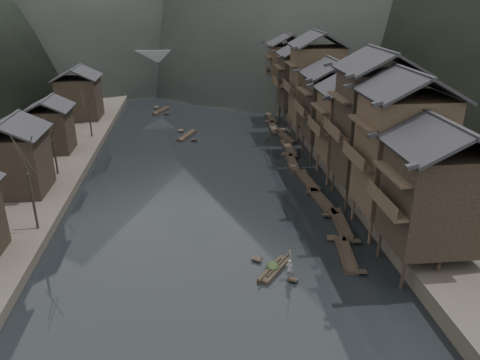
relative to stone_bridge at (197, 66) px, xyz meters
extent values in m
plane|color=black|center=(0.00, -72.00, -5.11)|extent=(300.00, 300.00, 0.00)
cube|color=#2D2823|center=(35.00, -32.00, -4.21)|extent=(40.00, 200.00, 1.80)
cylinder|color=black|center=(14.20, -82.40, -3.81)|extent=(0.30, 0.30, 2.90)
cylinder|color=black|center=(14.20, -77.60, -3.81)|extent=(0.30, 0.30, 2.90)
cylinder|color=black|center=(16.95, -82.40, -3.81)|extent=(0.30, 0.30, 2.90)
cylinder|color=black|center=(16.95, -77.60, -3.81)|extent=(0.30, 0.30, 2.90)
cube|color=black|center=(17.30, -80.00, 1.39)|extent=(7.00, 6.00, 7.80)
cube|color=black|center=(13.30, -80.00, 1.00)|extent=(1.20, 5.70, 0.25)
cylinder|color=black|center=(14.20, -75.40, -3.81)|extent=(0.30, 0.30, 2.90)
cylinder|color=black|center=(14.20, -70.60, -3.81)|extent=(0.30, 0.30, 2.90)
cylinder|color=black|center=(16.95, -75.40, -3.81)|extent=(0.30, 0.30, 2.90)
cylinder|color=black|center=(16.95, -70.60, -3.81)|extent=(0.30, 0.30, 2.90)
cube|color=black|center=(17.30, -73.00, 2.70)|extent=(7.00, 6.00, 10.43)
cube|color=black|center=(13.30, -73.00, 2.18)|extent=(1.20, 5.70, 0.25)
cylinder|color=black|center=(14.20, -68.40, -3.81)|extent=(0.30, 0.30, 2.90)
cylinder|color=black|center=(14.20, -63.60, -3.81)|extent=(0.30, 0.30, 2.90)
cylinder|color=black|center=(16.95, -68.40, -3.81)|extent=(0.30, 0.30, 2.90)
cylinder|color=black|center=(16.95, -63.60, -3.81)|extent=(0.30, 0.30, 2.90)
cube|color=black|center=(17.30, -66.00, 3.19)|extent=(7.00, 6.00, 11.39)
cube|color=black|center=(13.30, -66.00, 2.62)|extent=(1.20, 5.70, 0.25)
cylinder|color=black|center=(14.20, -61.40, -3.81)|extent=(0.30, 0.30, 2.90)
cylinder|color=black|center=(14.20, -56.60, -3.81)|extent=(0.30, 0.30, 2.90)
cylinder|color=black|center=(16.95, -61.40, -3.81)|extent=(0.30, 0.30, 2.90)
cylinder|color=black|center=(16.95, -56.60, -3.81)|extent=(0.30, 0.30, 2.90)
cube|color=black|center=(17.30, -59.00, 1.42)|extent=(7.00, 6.00, 7.85)
cube|color=black|center=(13.30, -59.00, 1.02)|extent=(1.20, 5.70, 0.25)
cylinder|color=black|center=(14.20, -53.40, -3.81)|extent=(0.30, 0.30, 2.90)
cylinder|color=black|center=(14.20, -48.60, -3.81)|extent=(0.30, 0.30, 2.90)
cylinder|color=black|center=(16.95, -53.40, -3.81)|extent=(0.30, 0.30, 2.90)
cylinder|color=black|center=(16.95, -48.60, -3.81)|extent=(0.30, 0.30, 2.90)
cube|color=black|center=(17.30, -51.00, 1.67)|extent=(7.00, 6.00, 8.36)
cube|color=black|center=(13.30, -51.00, 1.25)|extent=(1.20, 5.70, 0.25)
cylinder|color=black|center=(14.20, -44.40, -3.81)|extent=(0.30, 0.30, 2.90)
cylinder|color=black|center=(14.20, -39.60, -3.81)|extent=(0.30, 0.30, 2.90)
cylinder|color=black|center=(16.95, -44.40, -3.81)|extent=(0.30, 0.30, 2.90)
cylinder|color=black|center=(16.95, -39.60, -3.81)|extent=(0.30, 0.30, 2.90)
cube|color=black|center=(17.30, -42.00, 3.08)|extent=(7.00, 6.00, 11.18)
cube|color=black|center=(13.30, -42.00, 2.52)|extent=(1.20, 5.70, 0.25)
cylinder|color=black|center=(14.20, -34.40, -3.81)|extent=(0.30, 0.30, 2.90)
cylinder|color=black|center=(14.20, -29.60, -3.81)|extent=(0.30, 0.30, 2.90)
cylinder|color=black|center=(16.95, -34.40, -3.81)|extent=(0.30, 0.30, 2.90)
cylinder|color=black|center=(16.95, -29.60, -3.81)|extent=(0.30, 0.30, 2.90)
cube|color=black|center=(17.30, -32.00, 1.84)|extent=(7.00, 6.00, 8.70)
cube|color=black|center=(13.30, -32.00, 1.41)|extent=(1.20, 5.70, 0.25)
cylinder|color=black|center=(14.20, -22.40, -3.81)|extent=(0.30, 0.30, 2.90)
cylinder|color=black|center=(14.20, -17.60, -3.81)|extent=(0.30, 0.30, 2.90)
cylinder|color=black|center=(16.95, -22.40, -3.81)|extent=(0.30, 0.30, 2.90)
cylinder|color=black|center=(16.95, -17.60, -3.81)|extent=(0.30, 0.30, 2.90)
cube|color=black|center=(17.30, -20.00, 2.02)|extent=(7.00, 6.00, 9.07)
cube|color=black|center=(13.30, -20.00, 1.57)|extent=(1.20, 5.70, 0.25)
cube|color=black|center=(-20.50, -62.00, -0.66)|extent=(6.00, 6.00, 6.50)
cube|color=black|center=(-20.50, -48.00, -1.01)|extent=(5.00, 5.00, 5.80)
cube|color=black|center=(-20.50, -30.00, -0.51)|extent=(6.50, 6.50, 6.80)
cylinder|color=black|center=(-17.00, -71.10, -1.17)|extent=(0.24, 0.24, 5.48)
cylinder|color=black|center=(-17.00, -56.85, -1.81)|extent=(0.24, 0.24, 4.21)
cylinder|color=black|center=(-17.00, -41.40, -1.84)|extent=(0.24, 0.24, 4.14)
cube|color=black|center=(11.40, -77.25, -4.96)|extent=(1.87, 5.99, 0.30)
cube|color=black|center=(11.40, -77.25, -4.78)|extent=(1.91, 5.88, 0.10)
cube|color=black|center=(11.03, -74.44, -4.82)|extent=(1.02, 0.85, 0.32)
cube|color=black|center=(11.78, -80.05, -4.82)|extent=(1.02, 0.85, 0.32)
cube|color=black|center=(12.66, -71.74, -4.96)|extent=(1.79, 7.16, 0.30)
cube|color=black|center=(12.66, -71.74, -4.78)|extent=(1.83, 7.02, 0.10)
cube|color=black|center=(12.33, -68.36, -4.82)|extent=(1.02, 0.96, 0.35)
cube|color=black|center=(13.00, -75.12, -4.82)|extent=(1.02, 0.96, 0.35)
cube|color=black|center=(12.22, -66.27, -4.96)|extent=(1.73, 7.16, 0.30)
cube|color=black|center=(12.22, -66.27, -4.78)|extent=(1.77, 7.02, 0.10)
cube|color=black|center=(12.53, -62.88, -4.82)|extent=(1.01, 0.95, 0.35)
cube|color=black|center=(11.92, -69.65, -4.82)|extent=(1.01, 0.95, 0.35)
cube|color=black|center=(11.97, -60.65, -4.96)|extent=(1.53, 6.78, 0.30)
cube|color=black|center=(11.97, -60.65, -4.78)|extent=(1.58, 6.65, 0.10)
cube|color=black|center=(12.18, -57.43, -4.82)|extent=(0.99, 0.88, 0.34)
cube|color=black|center=(11.77, -63.87, -4.82)|extent=(0.99, 0.88, 0.34)
cube|color=black|center=(11.46, -53.86, -4.96)|extent=(1.54, 6.86, 0.30)
cube|color=black|center=(11.46, -53.86, -4.78)|extent=(1.58, 6.73, 0.10)
cube|color=black|center=(11.25, -50.60, -4.82)|extent=(0.99, 0.89, 0.35)
cube|color=black|center=(11.67, -57.12, -4.82)|extent=(0.99, 0.89, 0.35)
cube|color=black|center=(12.21, -48.06, -4.96)|extent=(1.23, 7.24, 0.30)
cube|color=black|center=(12.21, -48.06, -4.78)|extent=(1.28, 7.10, 0.10)
cube|color=black|center=(12.15, -44.60, -4.82)|extent=(0.95, 0.90, 0.36)
cube|color=black|center=(12.27, -51.53, -4.82)|extent=(0.95, 0.90, 0.36)
cube|color=black|center=(12.70, -41.93, -4.96)|extent=(2.00, 7.15, 0.30)
cube|color=black|center=(12.70, -41.93, -4.78)|extent=(2.04, 7.02, 0.10)
cube|color=black|center=(13.14, -38.56, -4.82)|extent=(1.04, 0.98, 0.35)
cube|color=black|center=(12.27, -45.30, -4.82)|extent=(1.04, 0.98, 0.35)
cube|color=black|center=(11.88, -36.47, -4.96)|extent=(1.46, 7.53, 0.30)
cube|color=black|center=(11.88, -36.47, -4.78)|extent=(1.51, 7.39, 0.10)
cube|color=black|center=(11.70, -32.88, -4.82)|extent=(0.98, 0.96, 0.36)
cube|color=black|center=(12.05, -40.06, -4.82)|extent=(0.98, 0.96, 0.36)
cube|color=black|center=(12.44, -30.79, -4.96)|extent=(1.11, 6.27, 0.30)
cube|color=black|center=(12.44, -30.79, -4.78)|extent=(1.16, 6.14, 0.10)
cube|color=black|center=(12.45, -27.78, -4.82)|extent=(0.94, 0.77, 0.33)
cube|color=black|center=(12.44, -33.80, -4.82)|extent=(0.94, 0.77, 0.33)
cube|color=black|center=(-2.40, -39.79, -4.96)|extent=(3.18, 5.82, 0.30)
cube|color=black|center=(-2.40, -39.79, -4.78)|extent=(3.18, 5.73, 0.10)
cube|color=black|center=(-3.48, -37.18, -4.82)|extent=(1.06, 1.00, 0.32)
cube|color=black|center=(-1.31, -42.40, -4.82)|extent=(1.06, 1.00, 0.32)
cube|color=black|center=(-7.36, -22.93, -4.96)|extent=(3.18, 5.80, 0.30)
cube|color=black|center=(-7.36, -22.93, -4.78)|extent=(3.18, 5.72, 0.10)
cube|color=black|center=(-8.44, -20.33, -4.82)|extent=(1.06, 1.00, 0.32)
cube|color=black|center=(-6.27, -25.53, -4.82)|extent=(1.06, 1.00, 0.32)
cube|color=black|center=(-0.02, -15.03, -4.96)|extent=(1.62, 5.04, 0.30)
cube|color=black|center=(-0.02, -15.03, -4.78)|extent=(1.66, 4.95, 0.10)
cube|color=black|center=(-0.32, -12.67, -4.82)|extent=(0.92, 0.72, 0.30)
cube|color=black|center=(0.28, -17.39, -4.82)|extent=(0.92, 0.72, 0.30)
cube|color=black|center=(6.17, -2.74, -4.96)|extent=(3.44, 5.47, 0.30)
cube|color=black|center=(6.17, -2.74, -4.78)|extent=(3.43, 5.39, 0.10)
cube|color=black|center=(7.39, -0.33, -4.82)|extent=(1.07, 1.01, 0.32)
cube|color=black|center=(4.95, -5.15, -4.82)|extent=(1.07, 1.01, 0.32)
cube|color=#4C4C4F|center=(0.00, 0.00, 2.09)|extent=(40.00, 6.00, 1.60)
cube|color=#4C4C4F|center=(0.00, -2.70, 3.39)|extent=(40.00, 0.50, 1.00)
cube|color=#4C4C4F|center=(0.00, 2.70, 3.39)|extent=(40.00, 0.50, 1.00)
cube|color=#4C4C4F|center=(-14.00, 0.00, -1.91)|extent=(3.20, 6.00, 6.40)
cube|color=#4C4C4F|center=(-4.50, 0.00, -1.91)|extent=(3.20, 6.00, 6.40)
cube|color=#4C4C4F|center=(4.50, 0.00, -1.91)|extent=(3.20, 6.00, 6.40)
cube|color=#4C4C4F|center=(14.00, 0.00, -1.91)|extent=(3.20, 6.00, 6.40)
cube|color=black|center=(4.82, -78.97, -4.96)|extent=(3.28, 4.00, 0.30)
cube|color=black|center=(4.82, -78.97, -4.78)|extent=(3.27, 3.96, 0.10)
cube|color=black|center=(3.61, -77.31, -4.82)|extent=(0.96, 0.90, 0.28)
cube|color=black|center=(6.04, -80.62, -4.82)|extent=(0.96, 0.90, 0.28)
ellipsoid|color=black|center=(4.70, -78.79, -4.37)|extent=(1.02, 1.34, 0.61)
imported|color=#5E5E60|center=(5.78, -80.28, -3.85)|extent=(0.69, 0.54, 1.65)
cylinder|color=#8C7A51|center=(5.98, -80.28, -1.05)|extent=(0.96, 2.01, 3.95)
camera|label=1|loc=(-1.32, -111.36, 16.43)|focal=35.00mm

